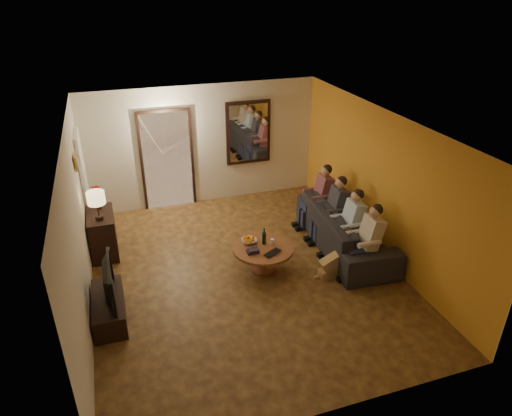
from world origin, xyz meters
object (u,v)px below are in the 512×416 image
object	(u,v)px
dresser	(103,234)
laptop	(274,254)
person_d	(320,198)
bowl	(249,241)
tv_stand	(109,308)
wine_bottle	(264,236)
person_c	(333,212)
sofa	(345,228)
person_b	(349,226)
dog	(334,262)
person_a	(367,243)
tv	(104,282)
table_lamp	(97,206)
coffee_table	(263,258)

from	to	relation	value
dresser	laptop	distance (m)	3.17
person_d	bowl	bearing A→B (deg)	-152.25
tv_stand	wine_bottle	bearing A→B (deg)	12.56
person_c	wine_bottle	distance (m)	1.60
sofa	person_c	size ratio (longest dim) A/B	2.17
dresser	person_b	size ratio (longest dim) A/B	0.75
person_b	laptop	bearing A→B (deg)	-171.19
dresser	laptop	xyz separation A→B (m)	(2.68, -1.71, 0.06)
tv_stand	dog	distance (m)	3.65
sofa	tv_stand	bearing A→B (deg)	104.44
dog	laptop	bearing A→B (deg)	162.76
person_a	dog	world-z (taller)	person_a
dresser	person_c	bearing A→B (deg)	-11.86
person_c	dresser	bearing A→B (deg)	168.14
tv	person_d	distance (m)	4.48
table_lamp	wine_bottle	xyz separation A→B (m)	(2.63, -1.11, -0.46)
table_lamp	person_c	world-z (taller)	table_lamp
person_d	dog	distance (m)	1.81
dresser	person_c	distance (m)	4.26
tv	tv_stand	bearing A→B (deg)	0.00
tv	dog	bearing A→B (deg)	-90.99
dresser	tv	distance (m)	1.93
dog	laptop	size ratio (longest dim) A/B	1.70
person_b	coffee_table	world-z (taller)	person_b
sofa	tv	bearing A→B (deg)	104.44
dresser	laptop	world-z (taller)	dresser
wine_bottle	laptop	size ratio (longest dim) A/B	0.94
dog	table_lamp	bearing A→B (deg)	152.53
person_b	coffee_table	xyz separation A→B (m)	(-1.59, 0.05, -0.38)
table_lamp	laptop	xyz separation A→B (m)	(2.68, -1.49, -0.60)
laptop	coffee_table	bearing A→B (deg)	80.34
table_lamp	wine_bottle	size ratio (longest dim) A/B	1.74
person_a	coffee_table	distance (m)	1.76
person_c	dog	xyz separation A→B (m)	(-0.52, -1.10, -0.32)
tv_stand	sofa	world-z (taller)	sofa
bowl	wine_bottle	xyz separation A→B (m)	(0.23, -0.12, 0.12)
sofa	dog	world-z (taller)	sofa
person_d	coffee_table	bearing A→B (deg)	-144.09
sofa	person_d	world-z (taller)	person_d
wine_bottle	bowl	bearing A→B (deg)	152.45
person_d	person_b	bearing A→B (deg)	-90.00
tv	person_c	xyz separation A→B (m)	(4.17, 1.04, -0.05)
table_lamp	person_b	size ratio (longest dim) A/B	0.45
person_c	wine_bottle	size ratio (longest dim) A/B	3.87
dresser	coffee_table	bearing A→B (deg)	-28.96
wine_bottle	laptop	bearing A→B (deg)	-82.50
tv	laptop	bearing A→B (deg)	-85.62
person_d	person_c	bearing A→B (deg)	-90.00
table_lamp	bowl	bearing A→B (deg)	-22.36
coffee_table	bowl	xyz separation A→B (m)	(-0.18, 0.22, 0.26)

